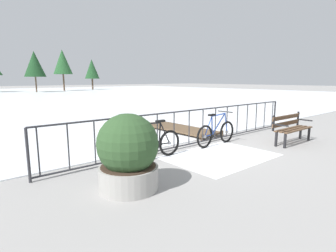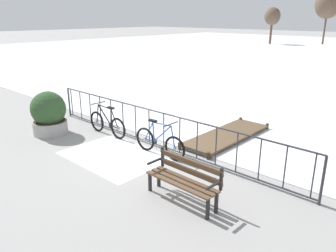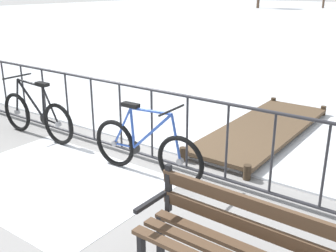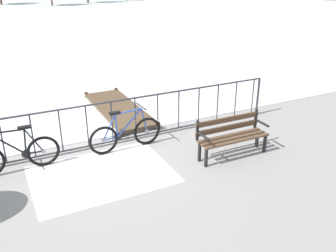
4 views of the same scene
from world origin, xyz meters
The scene contains 10 objects.
ground_plane centered at (0.00, 0.00, 0.00)m, with size 160.00×160.00×0.00m, color gray.
snow_patch centered at (-0.37, -1.20, 0.00)m, with size 2.71×1.97×0.01m, color white.
railing_fence centered at (0.00, 0.00, 0.56)m, with size 9.06×0.06×1.07m.
bicycle_near_railing centered at (0.47, -0.37, 0.37)m, with size 1.71×0.52×0.97m.
bicycle_second centered at (-1.82, -0.32, 0.37)m, with size 1.71×0.52×0.97m.
park_bench centered at (2.41, -1.65, 0.51)m, with size 1.61×0.50×0.89m.
planter_with_shrub centered at (-3.25, -1.47, 0.65)m, with size 1.07×1.07×1.35m.
wooden_dock centered at (1.10, 1.92, 0.12)m, with size 1.10×3.34×0.20m.
tree_far_west centered at (-9.17, 40.25, 4.91)m, with size 3.16×3.16×6.67m.
tree_west_mid centered at (-14.55, 36.19, 3.47)m, with size 2.03×2.03×4.64m.
Camera 2 is at (6.19, -6.22, 3.54)m, focal length 35.46 mm.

